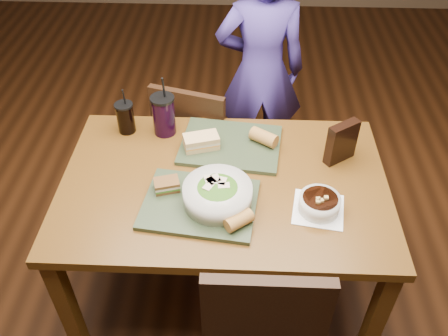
% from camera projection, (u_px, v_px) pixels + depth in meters
% --- Properties ---
extents(ground, '(6.00, 6.00, 0.00)m').
position_uv_depth(ground, '(224.00, 289.00, 2.38)').
color(ground, '#381C0B').
rests_on(ground, ground).
extents(dining_table, '(1.30, 0.85, 0.75)m').
position_uv_depth(dining_table, '(224.00, 197.00, 1.94)').
color(dining_table, '#593711').
rests_on(dining_table, ground).
extents(chair_far, '(0.46, 0.47, 0.86)m').
position_uv_depth(chair_far, '(191.00, 145.00, 2.49)').
color(chair_far, black).
rests_on(chair_far, ground).
extents(diner, '(0.53, 0.37, 1.37)m').
position_uv_depth(diner, '(260.00, 72.00, 2.64)').
color(diner, '#433188').
rests_on(diner, ground).
extents(tray_near, '(0.46, 0.37, 0.02)m').
position_uv_depth(tray_near, '(200.00, 204.00, 1.78)').
color(tray_near, '#2B3721').
rests_on(tray_near, dining_table).
extents(tray_far, '(0.45, 0.37, 0.02)m').
position_uv_depth(tray_far, '(231.00, 145.00, 2.04)').
color(tray_far, '#2B3721').
rests_on(tray_far, dining_table).
extents(salad_bowl, '(0.26, 0.26, 0.09)m').
position_uv_depth(salad_bowl, '(218.00, 193.00, 1.75)').
color(salad_bowl, silver).
rests_on(salad_bowl, tray_near).
extents(soup_bowl, '(0.21, 0.21, 0.07)m').
position_uv_depth(soup_bowl, '(319.00, 203.00, 1.74)').
color(soup_bowl, white).
rests_on(soup_bowl, dining_table).
extents(sandwich_near, '(0.11, 0.09, 0.04)m').
position_uv_depth(sandwich_near, '(167.00, 185.00, 1.81)').
color(sandwich_near, '#593819').
rests_on(sandwich_near, tray_near).
extents(sandwich_far, '(0.16, 0.12, 0.06)m').
position_uv_depth(sandwich_far, '(201.00, 142.00, 2.00)').
color(sandwich_far, tan).
rests_on(sandwich_far, tray_far).
extents(baguette_near, '(0.11, 0.10, 0.05)m').
position_uv_depth(baguette_near, '(239.00, 220.00, 1.67)').
color(baguette_near, '#AD7533').
rests_on(baguette_near, tray_near).
extents(baguette_far, '(0.13, 0.11, 0.06)m').
position_uv_depth(baguette_far, '(264.00, 137.00, 2.02)').
color(baguette_far, '#AD7533').
rests_on(baguette_far, tray_far).
extents(cup_cola, '(0.08, 0.08, 0.22)m').
position_uv_depth(cup_cola, '(125.00, 118.00, 2.08)').
color(cup_cola, black).
rests_on(cup_cola, dining_table).
extents(cup_berry, '(0.10, 0.10, 0.28)m').
position_uv_depth(cup_berry, '(164.00, 115.00, 2.06)').
color(cup_berry, black).
rests_on(cup_berry, dining_table).
extents(chip_bag, '(0.14, 0.11, 0.18)m').
position_uv_depth(chip_bag, '(342.00, 142.00, 1.93)').
color(chip_bag, black).
rests_on(chip_bag, dining_table).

